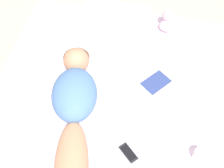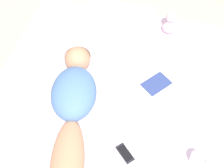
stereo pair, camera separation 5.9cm
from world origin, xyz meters
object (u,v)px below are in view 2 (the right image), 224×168
person (73,104)px  cell_phone (125,153)px  coffee_mug (197,159)px  open_magazine (147,75)px

person → cell_phone: size_ratio=8.84×
person → coffee_mug: size_ratio=10.47×
coffee_mug → person: bearing=168.8°
coffee_mug → open_magazine: bearing=124.6°
person → cell_phone: person is taller
coffee_mug → cell_phone: bearing=-173.2°
cell_phone → open_magazine: bearing=41.2°
cell_phone → coffee_mug: bearing=-39.8°
person → open_magazine: 0.66m
coffee_mug → cell_phone: coffee_mug is taller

